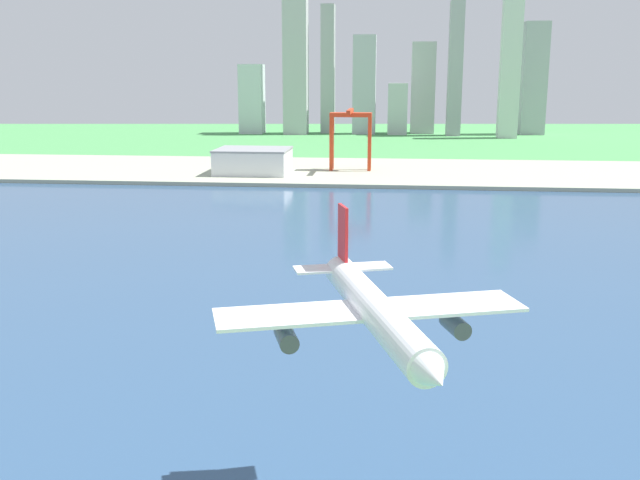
{
  "coord_description": "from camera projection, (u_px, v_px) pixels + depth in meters",
  "views": [
    {
      "loc": [
        19.17,
        -10.68,
        66.84
      ],
      "look_at": [
        2.1,
        155.51,
        28.72
      ],
      "focal_mm": 40.93,
      "sensor_mm": 36.0,
      "label": 1
    }
  ],
  "objects": [
    {
      "name": "ground_plane",
      "position": [
        349.0,
        231.0,
        318.09
      ],
      "size": [
        2400.0,
        2400.0,
        0.0
      ],
      "primitive_type": "plane",
      "color": "#48924E"
    },
    {
      "name": "water_bay",
      "position": [
        338.0,
        266.0,
        259.88
      ],
      "size": [
        840.0,
        360.0,
        0.15
      ],
      "primitive_type": "cube",
      "color": "#2D4C70",
      "rests_on": "ground"
    },
    {
      "name": "distant_skyline",
      "position": [
        396.0,
        80.0,
        815.49
      ],
      "size": [
        343.72,
        79.03,
        147.72
      ],
      "color": "silver",
      "rests_on": "ground"
    },
    {
      "name": "industrial_pier",
      "position": [
        367.0,
        171.0,
        502.08
      ],
      "size": [
        840.0,
        140.0,
        2.5
      ],
      "primitive_type": "cube",
      "color": "#9FA58C",
      "rests_on": "ground"
    },
    {
      "name": "airplane_landing",
      "position": [
        376.0,
        313.0,
        98.99
      ],
      "size": [
        44.19,
        47.58,
        15.86
      ],
      "color": "white"
    },
    {
      "name": "warehouse_main",
      "position": [
        253.0,
        161.0,
        482.79
      ],
      "size": [
        48.01,
        41.28,
        16.29
      ],
      "color": "white",
      "rests_on": "industrial_pier"
    },
    {
      "name": "port_crane_red",
      "position": [
        351.0,
        126.0,
        492.41
      ],
      "size": [
        28.3,
        36.99,
        41.57
      ],
      "color": "red",
      "rests_on": "industrial_pier"
    }
  ]
}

